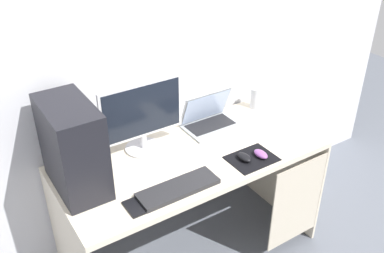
{
  "coord_description": "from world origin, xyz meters",
  "views": [
    {
      "loc": [
        -1.08,
        -1.67,
        2.13
      ],
      "look_at": [
        0.0,
        0.0,
        0.95
      ],
      "focal_mm": 40.26,
      "sensor_mm": 36.0,
      "label": 1
    }
  ],
  "objects_px": {
    "laptop": "(210,119)",
    "mouse_right": "(261,154)",
    "pc_tower": "(73,147)",
    "mouse_left": "(244,157)",
    "monitor": "(142,117)",
    "keyboard": "(178,188)",
    "speaker": "(256,98)",
    "cell_phone": "(134,208)"
  },
  "relations": [
    {
      "from": "pc_tower",
      "to": "mouse_right",
      "type": "bearing_deg",
      "value": -18.74
    },
    {
      "from": "mouse_right",
      "to": "mouse_left",
      "type": "bearing_deg",
      "value": 165.26
    },
    {
      "from": "pc_tower",
      "to": "keyboard",
      "type": "height_order",
      "value": "pc_tower"
    },
    {
      "from": "pc_tower",
      "to": "mouse_right",
      "type": "height_order",
      "value": "pc_tower"
    },
    {
      "from": "mouse_right",
      "to": "monitor",
      "type": "bearing_deg",
      "value": 140.02
    },
    {
      "from": "pc_tower",
      "to": "mouse_left",
      "type": "bearing_deg",
      "value": -19.19
    },
    {
      "from": "pc_tower",
      "to": "laptop",
      "type": "relative_size",
      "value": 1.36
    },
    {
      "from": "monitor",
      "to": "mouse_right",
      "type": "relative_size",
      "value": 5.05
    },
    {
      "from": "laptop",
      "to": "cell_phone",
      "type": "bearing_deg",
      "value": -149.48
    },
    {
      "from": "pc_tower",
      "to": "keyboard",
      "type": "distance_m",
      "value": 0.55
    },
    {
      "from": "speaker",
      "to": "mouse_right",
      "type": "distance_m",
      "value": 0.59
    },
    {
      "from": "mouse_right",
      "to": "cell_phone",
      "type": "distance_m",
      "value": 0.77
    },
    {
      "from": "pc_tower",
      "to": "laptop",
      "type": "distance_m",
      "value": 0.91
    },
    {
      "from": "mouse_left",
      "to": "mouse_right",
      "type": "height_order",
      "value": "same"
    },
    {
      "from": "pc_tower",
      "to": "cell_phone",
      "type": "distance_m",
      "value": 0.41
    },
    {
      "from": "speaker",
      "to": "cell_phone",
      "type": "relative_size",
      "value": 1.08
    },
    {
      "from": "keyboard",
      "to": "cell_phone",
      "type": "bearing_deg",
      "value": -179.43
    },
    {
      "from": "keyboard",
      "to": "mouse_right",
      "type": "relative_size",
      "value": 4.38
    },
    {
      "from": "monitor",
      "to": "mouse_left",
      "type": "bearing_deg",
      "value": -44.22
    },
    {
      "from": "laptop",
      "to": "mouse_left",
      "type": "xyz_separation_m",
      "value": [
        -0.05,
        -0.41,
        -0.02
      ]
    },
    {
      "from": "monitor",
      "to": "laptop",
      "type": "relative_size",
      "value": 1.45
    },
    {
      "from": "mouse_right",
      "to": "cell_phone",
      "type": "height_order",
      "value": "mouse_right"
    },
    {
      "from": "laptop",
      "to": "mouse_right",
      "type": "relative_size",
      "value": 3.47
    },
    {
      "from": "mouse_left",
      "to": "cell_phone",
      "type": "height_order",
      "value": "mouse_left"
    },
    {
      "from": "speaker",
      "to": "cell_phone",
      "type": "bearing_deg",
      "value": -157.61
    },
    {
      "from": "laptop",
      "to": "mouse_right",
      "type": "xyz_separation_m",
      "value": [
        0.04,
        -0.44,
        -0.02
      ]
    },
    {
      "from": "laptop",
      "to": "pc_tower",
      "type": "bearing_deg",
      "value": -172.29
    },
    {
      "from": "laptop",
      "to": "keyboard",
      "type": "bearing_deg",
      "value": -138.71
    },
    {
      "from": "laptop",
      "to": "mouse_left",
      "type": "height_order",
      "value": "laptop"
    },
    {
      "from": "pc_tower",
      "to": "speaker",
      "type": "bearing_deg",
      "value": 6.81
    },
    {
      "from": "speaker",
      "to": "mouse_left",
      "type": "bearing_deg",
      "value": -135.54
    },
    {
      "from": "monitor",
      "to": "laptop",
      "type": "bearing_deg",
      "value": 1.84
    },
    {
      "from": "keyboard",
      "to": "mouse_left",
      "type": "height_order",
      "value": "mouse_left"
    },
    {
      "from": "pc_tower",
      "to": "speaker",
      "type": "height_order",
      "value": "pc_tower"
    },
    {
      "from": "pc_tower",
      "to": "monitor",
      "type": "relative_size",
      "value": 0.94
    },
    {
      "from": "mouse_left",
      "to": "mouse_right",
      "type": "distance_m",
      "value": 0.1
    },
    {
      "from": "keyboard",
      "to": "mouse_left",
      "type": "xyz_separation_m",
      "value": [
        0.44,
        0.02,
        0.01
      ]
    },
    {
      "from": "pc_tower",
      "to": "mouse_right",
      "type": "xyz_separation_m",
      "value": [
        0.93,
        -0.31,
        -0.21
      ]
    },
    {
      "from": "pc_tower",
      "to": "mouse_left",
      "type": "height_order",
      "value": "pc_tower"
    },
    {
      "from": "laptop",
      "to": "mouse_left",
      "type": "bearing_deg",
      "value": -97.6
    },
    {
      "from": "monitor",
      "to": "laptop",
      "type": "xyz_separation_m",
      "value": [
        0.46,
        0.01,
        -0.17
      ]
    },
    {
      "from": "monitor",
      "to": "keyboard",
      "type": "height_order",
      "value": "monitor"
    }
  ]
}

